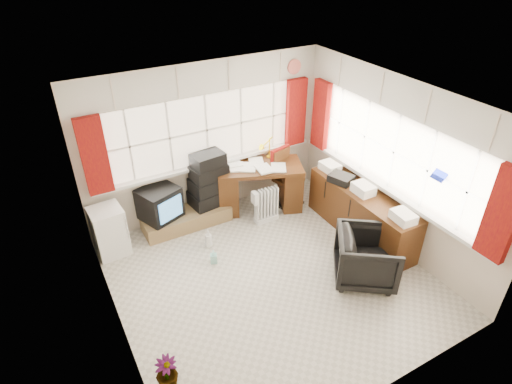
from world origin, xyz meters
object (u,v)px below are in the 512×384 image
desk (259,184)px  credenza (361,213)px  desk_lamp (269,143)px  task_chair (284,175)px  crt_tv (160,203)px  tv_bench (187,218)px  mini_fridge (109,231)px  office_chair (367,257)px  radiator (266,208)px

desk → credenza: size_ratio=0.77×
desk_lamp → task_chair: 0.60m
desk → task_chair: size_ratio=1.52×
task_chair → crt_tv: bearing=173.8°
desk_lamp → tv_bench: desk_lamp is taller
tv_bench → mini_fridge: 1.24m
crt_tv → desk: bearing=-5.9°
office_chair → credenza: (0.61, 0.82, 0.02)m
task_chair → credenza: 1.47m
credenza → mini_fridge: size_ratio=2.66×
desk → desk_lamp: bearing=32.3°
desk_lamp → credenza: bearing=-66.5°
radiator → tv_bench: bearing=156.6°
desk_lamp → radiator: desk_lamp is taller
office_chair → radiator: 1.89m
task_chair → office_chair: 2.18m
desk_lamp → office_chair: bearing=-87.9°
desk → office_chair: bearing=-80.2°
credenza → mini_fridge: 3.77m
office_chair → mini_fridge: (-2.88, 2.25, 0.01)m
office_chair → credenza: 1.02m
task_chair → office_chair: (-0.06, -2.18, -0.17)m
task_chair → radiator: task_chair is taller
radiator → mini_fridge: 2.43m
desk_lamp → office_chair: 2.52m
task_chair → radiator: bearing=-147.0°
desk → desk_lamp: desk_lamp is taller
office_chair → mini_fridge: bearing=87.5°
desk_lamp → credenza: 1.87m
credenza → office_chair: bearing=-126.6°
radiator → credenza: credenza is taller
desk_lamp → credenza: desk_lamp is taller
office_chair → radiator: (-0.49, 1.82, -0.12)m
credenza → mini_fridge: bearing=157.7°
radiator → office_chair: bearing=-75.1°
crt_tv → mini_fridge: bearing=-169.1°
credenza → crt_tv: size_ratio=2.85×
tv_bench → mini_fridge: bearing=-175.7°
tv_bench → desk: bearing=-4.7°
desk → mini_fridge: (-2.49, 0.01, -0.07)m
radiator → desk_lamp: bearing=56.4°
desk_lamp → crt_tv: 2.04m
desk_lamp → radiator: size_ratio=0.64×
office_chair → crt_tv: (-2.05, 2.41, 0.14)m
desk → tv_bench: 1.33m
desk_lamp → task_chair: desk_lamp is taller
desk_lamp → desk: bearing=-147.7°
task_chair → tv_bench: bearing=174.6°
crt_tv → radiator: bearing=-20.3°
tv_bench → radiator: bearing=-23.4°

